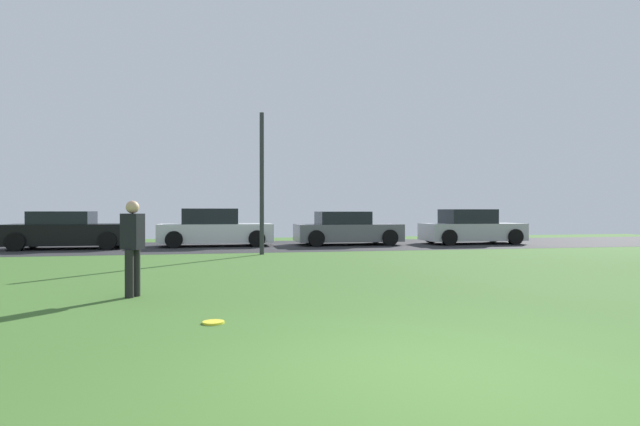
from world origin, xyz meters
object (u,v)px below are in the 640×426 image
at_px(frisbee_disc, 213,322).
at_px(parked_car_silver, 471,228).
at_px(parked_car_white, 215,229).
at_px(street_lamp_post, 262,184).
at_px(parked_car_black, 68,231).
at_px(parked_car_grey, 346,229).
at_px(person_thrower, 133,244).

relative_size(frisbee_disc, parked_car_silver, 0.07).
distance_m(frisbee_disc, parked_car_white, 13.92).
bearing_deg(street_lamp_post, parked_car_silver, 20.95).
xyz_separation_m(parked_car_black, parked_car_silver, (15.76, -0.36, 0.02)).
height_order(parked_car_black, parked_car_white, parked_car_white).
xyz_separation_m(parked_car_grey, parked_car_silver, (5.25, -0.47, 0.03)).
relative_size(person_thrower, frisbee_disc, 5.78).
xyz_separation_m(frisbee_disc, street_lamp_post, (1.42, 9.74, 2.24)).
relative_size(frisbee_disc, parked_car_black, 0.06).
height_order(parked_car_black, parked_car_silver, parked_car_silver).
xyz_separation_m(parked_car_black, parked_car_grey, (10.51, 0.11, -0.01)).
xyz_separation_m(parked_car_white, parked_car_silver, (10.52, -0.71, -0.01)).
height_order(frisbee_disc, street_lamp_post, street_lamp_post).
bearing_deg(person_thrower, parked_car_black, 139.42).
distance_m(parked_car_black, parked_car_grey, 10.51).
relative_size(parked_car_white, parked_car_grey, 1.03).
height_order(person_thrower, frisbee_disc, person_thrower).
bearing_deg(person_thrower, parked_car_grey, 90.34).
bearing_deg(parked_car_black, person_thrower, -70.46).
relative_size(frisbee_disc, parked_car_white, 0.06).
xyz_separation_m(parked_car_white, parked_car_grey, (5.26, -0.24, -0.04)).
bearing_deg(parked_car_silver, parked_car_grey, 174.88).
relative_size(parked_car_silver, street_lamp_post, 0.92).
bearing_deg(person_thrower, parked_car_silver, 72.95).
height_order(parked_car_black, parked_car_grey, parked_car_black).
bearing_deg(person_thrower, frisbee_disc, -29.76).
bearing_deg(frisbee_disc, parked_car_silver, 51.65).
xyz_separation_m(frisbee_disc, parked_car_white, (-0.08, 13.91, 0.65)).
xyz_separation_m(parked_car_white, street_lamp_post, (1.49, -4.17, 1.58)).
bearing_deg(parked_car_black, street_lamp_post, -29.51).
distance_m(parked_car_grey, street_lamp_post, 5.68).
bearing_deg(frisbee_disc, parked_car_black, 111.44).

